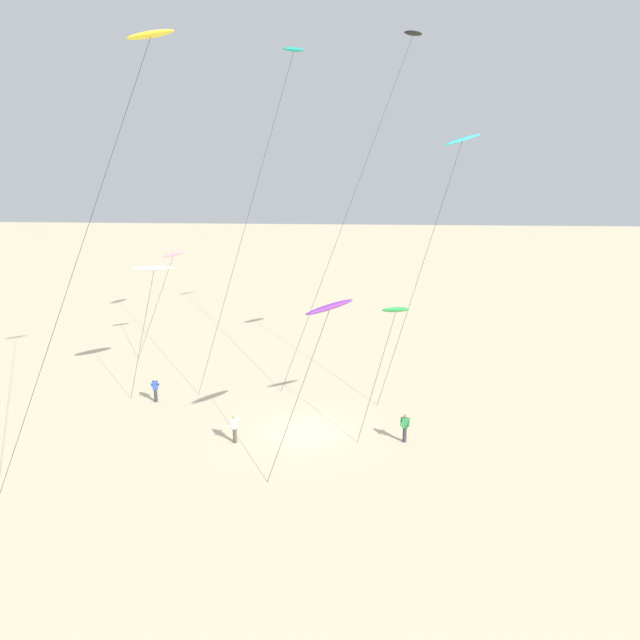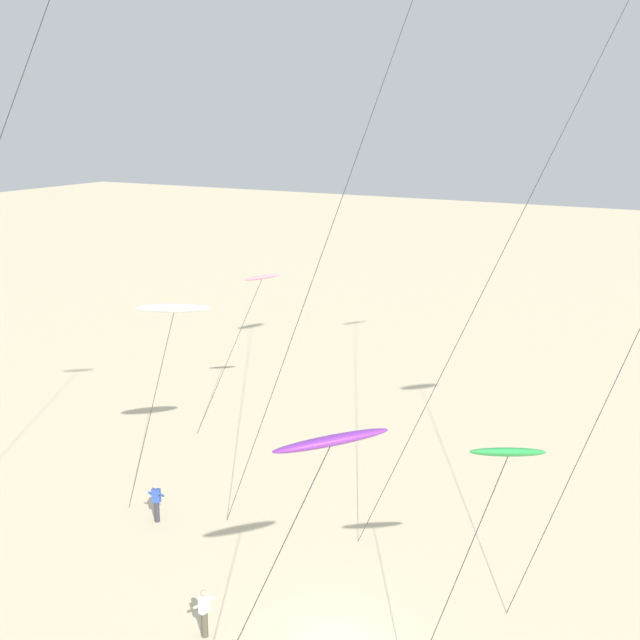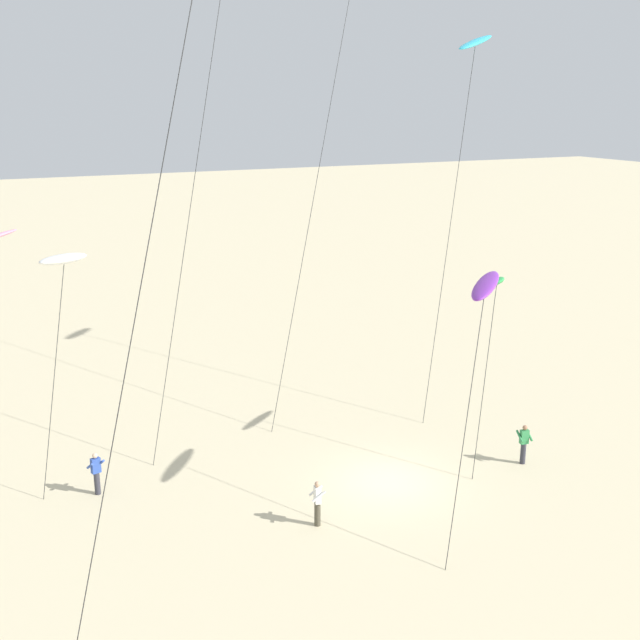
# 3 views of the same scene
# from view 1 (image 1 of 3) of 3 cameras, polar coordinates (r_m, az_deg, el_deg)

# --- Properties ---
(ground_plane) EXTENTS (260.00, 260.00, 0.00)m
(ground_plane) POSITION_cam_1_polar(r_m,az_deg,el_deg) (35.44, -1.38, -10.70)
(ground_plane) COLOR beige
(kite_black) EXTENTS (9.71, 9.02, 24.60)m
(kite_black) POSITION_cam_1_polar(r_m,az_deg,el_deg) (46.76, 8.58, 24.75)
(kite_black) COLOR black
(kite_black) RESTS_ON ground
(kite_white) EXTENTS (2.99, 3.23, 9.00)m
(kite_white) POSITION_cam_1_polar(r_m,az_deg,el_deg) (40.60, -15.75, 4.80)
(kite_white) COLOR white
(kite_white) RESTS_ON ground
(kite_pink) EXTENTS (3.62, 3.03, 8.48)m
(kite_pink) POSITION_cam_1_polar(r_m,az_deg,el_deg) (49.84, -14.02, 5.99)
(kite_pink) COLOR pink
(kite_pink) RESTS_ON ground
(kite_teal) EXTENTS (7.06, 6.82, 23.05)m
(kite_teal) POSITION_cam_1_polar(r_m,az_deg,el_deg) (43.60, -2.69, 24.21)
(kite_teal) COLOR teal
(kite_teal) RESTS_ON ground
(kite_green) EXTENTS (3.11, 3.06, 7.78)m
(kite_green) POSITION_cam_1_polar(r_m,az_deg,el_deg) (33.51, 7.33, 0.92)
(kite_green) COLOR green
(kite_green) RESTS_ON ground
(kite_purple) EXTENTS (4.33, 4.06, 8.75)m
(kite_purple) POSITION_cam_1_polar(r_m,az_deg,el_deg) (29.47, 0.93, 1.21)
(kite_purple) COLOR purple
(kite_purple) RESTS_ON ground
(kite_cyan) EXTENTS (6.70, 5.69, 17.35)m
(kite_cyan) POSITION_cam_1_polar(r_m,az_deg,el_deg) (41.41, 13.51, 16.34)
(kite_cyan) COLOR #33BFE0
(kite_cyan) RESTS_ON ground
(kite_yellow) EXTENTS (7.83, 6.76, 21.49)m
(kite_yellow) POSITION_cam_1_polar(r_m,az_deg,el_deg) (31.23, -16.36, 23.99)
(kite_yellow) COLOR yellow
(kite_yellow) RESTS_ON ground
(kite_flyer_nearest) EXTENTS (0.59, 0.61, 1.67)m
(kite_flyer_nearest) POSITION_cam_1_polar(r_m,az_deg,el_deg) (34.08, -8.24, -10.27)
(kite_flyer_nearest) COLOR #4C4738
(kite_flyer_nearest) RESTS_ON ground
(kite_flyer_middle) EXTENTS (0.65, 0.63, 1.67)m
(kite_flyer_middle) POSITION_cam_1_polar(r_m,az_deg,el_deg) (40.74, -15.60, -6.44)
(kite_flyer_middle) COLOR #33333D
(kite_flyer_middle) RESTS_ON ground
(kite_flyer_furthest) EXTENTS (0.60, 0.57, 1.67)m
(kite_flyer_furthest) POSITION_cam_1_polar(r_m,az_deg,el_deg) (34.17, 8.19, -10.20)
(kite_flyer_furthest) COLOR #33333D
(kite_flyer_furthest) RESTS_ON ground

